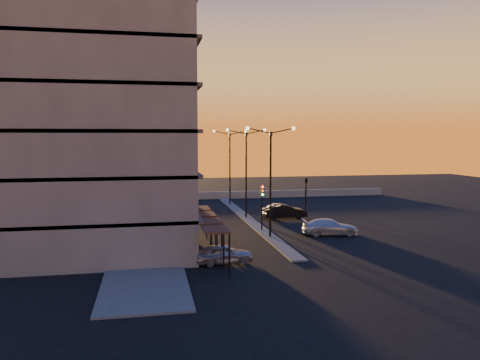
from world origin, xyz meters
The scene contains 14 objects.
ground centered at (0.00, 0.00, 0.00)m, with size 120.00×120.00×0.00m, color black.
sidewalk_west centered at (-10.50, 4.00, 0.06)m, with size 5.00×40.00×0.12m, color #464644.
median centered at (0.00, 10.00, 0.06)m, with size 1.20×36.00×0.12m, color #464644.
parapet centered at (2.00, 26.00, 0.50)m, with size 44.00×0.50×1.00m, color slate.
building centered at (-14.00, 0.03, 11.91)m, with size 14.35×17.08×25.00m.
streetlamp_near centered at (0.00, 0.00, 5.59)m, with size 4.32×0.32×9.51m.
streetlamp_mid centered at (0.00, 10.00, 5.59)m, with size 4.32×0.32×9.51m.
streetlamp_far centered at (0.00, 20.00, 5.59)m, with size 4.32×0.32×9.51m.
traffic_light_main centered at (0.00, 2.87, 2.89)m, with size 0.28×0.44×4.25m.
signal_east_a centered at (8.00, 14.00, 1.93)m, with size 0.13×0.16×3.60m.
signal_east_b centered at (9.50, 18.00, 3.10)m, with size 0.42×1.99×3.60m.
car_hatchback centered at (-5.23, -7.32, 0.68)m, with size 1.60×3.99×1.36m, color #999AA0.
car_sedan centered at (3.92, 8.90, 0.77)m, with size 1.62×4.65×1.53m, color black.
car_wagon centered at (5.47, 0.10, 0.71)m, with size 1.99×4.90×1.42m, color silver.
Camera 1 is at (-10.20, -38.27, 8.62)m, focal length 35.00 mm.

